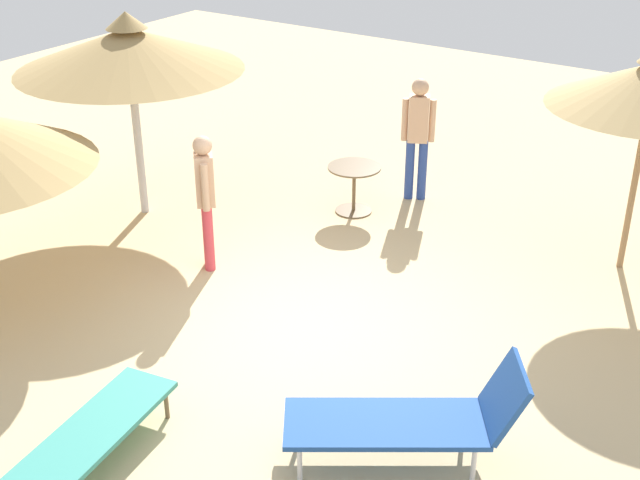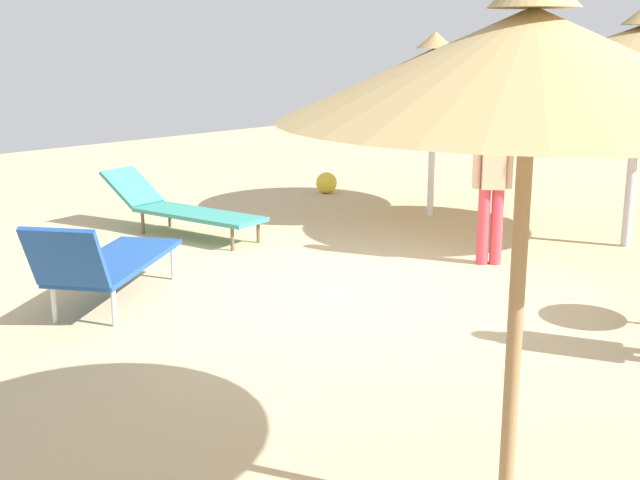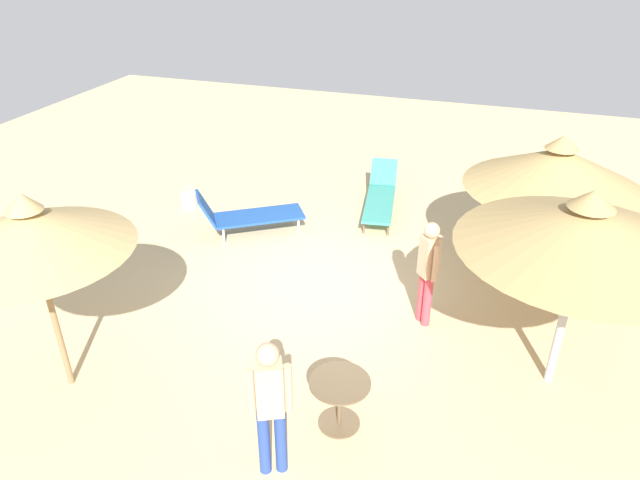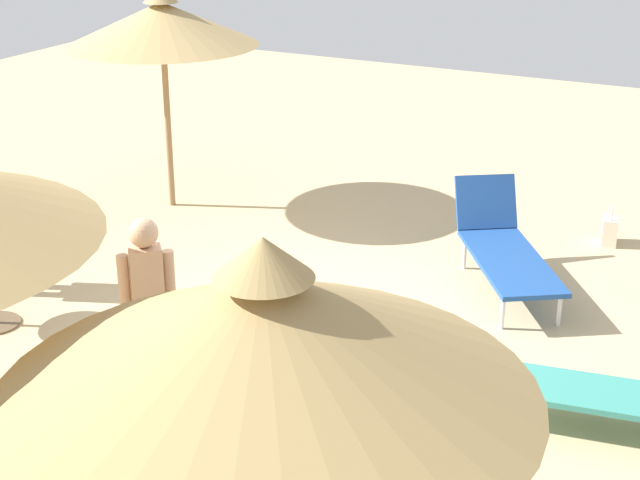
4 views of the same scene
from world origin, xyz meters
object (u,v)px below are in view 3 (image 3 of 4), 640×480
(parasol_umbrella_edge, at_px, (558,168))
(lounge_chair_near_left, at_px, (381,195))
(side_table_round, at_px, (340,395))
(lounge_chair_near_right, at_px, (246,215))
(parasol_umbrella_back, at_px, (586,228))
(person_standing_center, at_px, (428,268))
(parasol_umbrella_front, at_px, (30,230))
(person_standing_far_left, at_px, (270,401))
(handbag, at_px, (189,199))
(beach_ball, at_px, (548,213))

(parasol_umbrella_edge, xyz_separation_m, lounge_chair_near_left, (3.16, -1.58, -1.61))
(parasol_umbrella_edge, height_order, side_table_round, parasol_umbrella_edge)
(lounge_chair_near_right, height_order, side_table_round, lounge_chair_near_right)
(parasol_umbrella_edge, bearing_deg, parasol_umbrella_back, 93.53)
(person_standing_center, height_order, side_table_round, person_standing_center)
(parasol_umbrella_back, height_order, parasol_umbrella_front, parasol_umbrella_back)
(person_standing_far_left, relative_size, handbag, 3.71)
(parasol_umbrella_edge, relative_size, lounge_chair_near_left, 1.19)
(parasol_umbrella_edge, relative_size, handbag, 6.02)
(handbag, bearing_deg, beach_ball, -166.56)
(side_table_round, bearing_deg, parasol_umbrella_edge, -117.52)
(lounge_chair_near_right, bearing_deg, parasol_umbrella_front, 83.59)
(parasol_umbrella_front, height_order, handbag, parasol_umbrella_front)
(person_standing_center, bearing_deg, lounge_chair_near_right, -24.75)
(lounge_chair_near_left, relative_size, beach_ball, 7.19)
(lounge_chair_near_left, bearing_deg, beach_ball, -169.25)
(parasol_umbrella_back, bearing_deg, beach_ball, -90.59)
(parasol_umbrella_back, distance_m, person_standing_center, 2.38)
(lounge_chair_near_right, xyz_separation_m, beach_ball, (-5.62, -2.51, -0.27))
(parasol_umbrella_back, xyz_separation_m, person_standing_center, (1.83, -0.75, -1.34))
(parasol_umbrella_edge, distance_m, person_standing_far_left, 6.04)
(parasol_umbrella_edge, relative_size, beach_ball, 8.56)
(lounge_chair_near_left, relative_size, lounge_chair_near_right, 1.19)
(parasol_umbrella_front, distance_m, handbag, 5.83)
(person_standing_far_left, distance_m, beach_ball, 8.13)
(handbag, distance_m, beach_ball, 7.53)
(beach_ball, bearing_deg, side_table_round, 69.20)
(beach_ball, bearing_deg, parasol_umbrella_front, 48.97)
(beach_ball, bearing_deg, lounge_chair_near_right, 24.05)
(parasol_umbrella_front, xyz_separation_m, person_standing_center, (-4.25, -2.81, -1.34))
(parasol_umbrella_front, height_order, lounge_chair_near_left, parasol_umbrella_front)
(person_standing_center, bearing_deg, side_table_round, 75.08)
(person_standing_center, relative_size, beach_ball, 5.06)
(parasol_umbrella_edge, distance_m, person_standing_center, 2.79)
(parasol_umbrella_front, bearing_deg, side_table_round, -173.21)
(parasol_umbrella_edge, bearing_deg, handbag, -3.76)
(lounge_chair_near_right, bearing_deg, parasol_umbrella_back, 156.04)
(parasol_umbrella_front, bearing_deg, beach_ball, -131.03)
(parasol_umbrella_front, xyz_separation_m, lounge_chair_near_left, (-2.75, -6.40, -1.96))
(parasol_umbrella_back, distance_m, lounge_chair_near_left, 5.81)
(parasol_umbrella_back, bearing_deg, lounge_chair_near_right, -23.96)
(parasol_umbrella_back, height_order, person_standing_far_left, parasol_umbrella_back)
(person_standing_far_left, bearing_deg, beach_ball, -111.93)
(parasol_umbrella_edge, distance_m, side_table_round, 5.18)
(parasol_umbrella_back, bearing_deg, person_standing_far_left, 40.28)
(parasol_umbrella_back, relative_size, side_table_round, 4.04)
(parasol_umbrella_edge, bearing_deg, lounge_chair_near_left, -26.48)
(side_table_round, xyz_separation_m, beach_ball, (-2.51, -6.61, -0.30))
(parasol_umbrella_back, distance_m, parasol_umbrella_edge, 2.79)
(person_standing_center, bearing_deg, beach_ball, -113.92)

